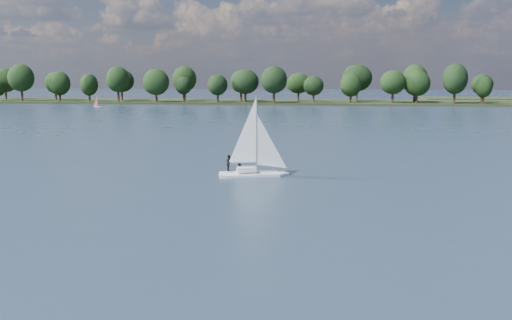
{
  "coord_description": "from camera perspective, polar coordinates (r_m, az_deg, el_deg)",
  "views": [
    {
      "loc": [
        5.5,
        -22.21,
        10.97
      ],
      "look_at": [
        -1.63,
        34.54,
        2.5
      ],
      "focal_mm": 40.0,
      "sensor_mm": 36.0,
      "label": 1
    }
  ],
  "objects": [
    {
      "name": "treeline",
      "position": [
        230.2,
        5.73,
        7.66
      ],
      "size": [
        562.38,
        74.18,
        17.55
      ],
      "color": "black",
      "rests_on": "ground"
    },
    {
      "name": "dinghy_pink",
      "position": [
        211.56,
        -15.57,
        5.42
      ],
      "size": [
        2.69,
        1.11,
        4.27
      ],
      "rotation": [
        0.0,
        0.0,
        -0.02
      ],
      "color": "silver",
      "rests_on": "ground"
    },
    {
      "name": "sailboat",
      "position": [
        62.43,
        -0.61,
        0.69
      ],
      "size": [
        7.28,
        3.8,
        9.23
      ],
      "rotation": [
        0.0,
        0.0,
        0.28
      ],
      "color": "white",
      "rests_on": "ground"
    },
    {
      "name": "ground",
      "position": [
        122.83,
        4.58,
        3.27
      ],
      "size": [
        700.0,
        700.0,
        0.0
      ],
      "primitive_type": "plane",
      "color": "#233342",
      "rests_on": "ground"
    },
    {
      "name": "far_shore",
      "position": [
        234.53,
        5.85,
        5.7
      ],
      "size": [
        660.0,
        40.0,
        1.5
      ],
      "primitive_type": "cube",
      "color": "black",
      "rests_on": "ground"
    }
  ]
}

